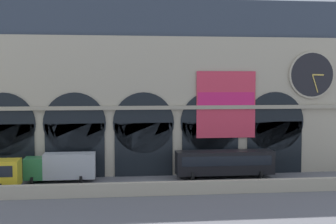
% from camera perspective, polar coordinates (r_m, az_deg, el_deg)
% --- Properties ---
extents(ground_plane, '(200.00, 200.00, 0.00)m').
position_cam_1_polar(ground_plane, '(49.60, -2.61, -8.95)').
color(ground_plane, slate).
extents(quay_parapet_wall, '(90.00, 0.70, 1.28)m').
position_cam_1_polar(quay_parapet_wall, '(45.22, -2.22, -9.36)').
color(quay_parapet_wall, '#B2A891').
rests_on(quay_parapet_wall, ground).
extents(station_building, '(48.31, 5.72, 20.46)m').
position_cam_1_polar(station_building, '(56.04, -3.13, 2.76)').
color(station_building, '#B2A891').
rests_on(station_building, ground).
extents(box_truck_midwest, '(7.50, 2.91, 3.12)m').
position_cam_1_polar(box_truck_midwest, '(52.15, -12.91, -6.50)').
color(box_truck_midwest, '#2D7A42').
rests_on(box_truck_midwest, ground).
extents(bus_mideast, '(11.00, 3.25, 3.10)m').
position_cam_1_polar(bus_mideast, '(53.20, 6.93, -6.14)').
color(bus_mideast, black).
rests_on(bus_mideast, ground).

